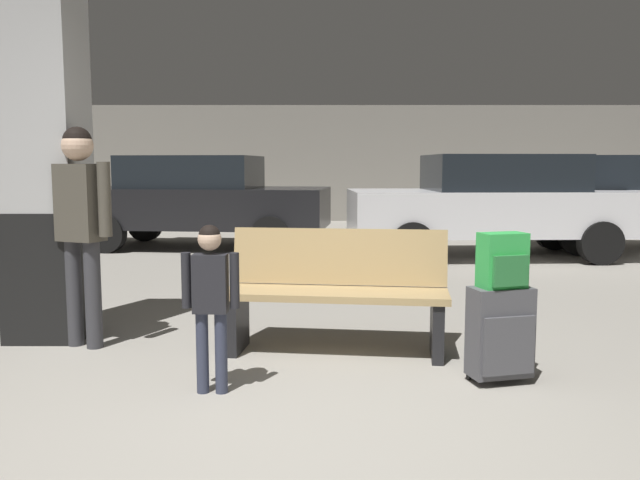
{
  "coord_description": "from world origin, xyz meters",
  "views": [
    {
      "loc": [
        0.17,
        -3.09,
        1.35
      ],
      "look_at": [
        0.18,
        1.3,
        0.85
      ],
      "focal_mm": 36.49,
      "sensor_mm": 36.0,
      "label": 1
    }
  ],
  "objects_px": {
    "bench": "(334,292)",
    "backpack_bright": "(500,261)",
    "structural_pillar": "(43,166)",
    "child": "(208,290)",
    "parked_car_far": "(197,199)",
    "suitcase": "(498,332)",
    "adult": "(78,213)",
    "parked_car_near": "(490,203)"
  },
  "relations": [
    {
      "from": "adult",
      "to": "suitcase",
      "type": "bearing_deg",
      "value": -15.86
    },
    {
      "from": "backpack_bright",
      "to": "parked_car_far",
      "type": "height_order",
      "value": "parked_car_far"
    },
    {
      "from": "structural_pillar",
      "to": "backpack_bright",
      "type": "height_order",
      "value": "structural_pillar"
    },
    {
      "from": "backpack_bright",
      "to": "parked_car_far",
      "type": "relative_size",
      "value": 0.08
    },
    {
      "from": "suitcase",
      "to": "adult",
      "type": "relative_size",
      "value": 0.37
    },
    {
      "from": "child",
      "to": "backpack_bright",
      "type": "bearing_deg",
      "value": 5.79
    },
    {
      "from": "suitcase",
      "to": "parked_car_near",
      "type": "distance_m",
      "value": 5.83
    },
    {
      "from": "suitcase",
      "to": "child",
      "type": "relative_size",
      "value": 0.6
    },
    {
      "from": "structural_pillar",
      "to": "parked_car_far",
      "type": "relative_size",
      "value": 0.64
    },
    {
      "from": "bench",
      "to": "backpack_bright",
      "type": "height_order",
      "value": "backpack_bright"
    },
    {
      "from": "bench",
      "to": "suitcase",
      "type": "bearing_deg",
      "value": -34.73
    },
    {
      "from": "parked_car_near",
      "to": "suitcase",
      "type": "bearing_deg",
      "value": -104.21
    },
    {
      "from": "structural_pillar",
      "to": "child",
      "type": "bearing_deg",
      "value": -41.04
    },
    {
      "from": "child",
      "to": "parked_car_near",
      "type": "bearing_deg",
      "value": 61.18
    },
    {
      "from": "adult",
      "to": "parked_car_near",
      "type": "xyz_separation_m",
      "value": [
        4.32,
        4.81,
        -0.2
      ]
    },
    {
      "from": "structural_pillar",
      "to": "suitcase",
      "type": "height_order",
      "value": "structural_pillar"
    },
    {
      "from": "suitcase",
      "to": "parked_car_near",
      "type": "bearing_deg",
      "value": 75.79
    },
    {
      "from": "bench",
      "to": "adult",
      "type": "height_order",
      "value": "adult"
    },
    {
      "from": "structural_pillar",
      "to": "adult",
      "type": "height_order",
      "value": "structural_pillar"
    },
    {
      "from": "child",
      "to": "parked_car_far",
      "type": "distance_m",
      "value": 7.06
    },
    {
      "from": "suitcase",
      "to": "parked_car_near",
      "type": "relative_size",
      "value": 0.14
    },
    {
      "from": "suitcase",
      "to": "parked_car_far",
      "type": "bearing_deg",
      "value": 114.72
    },
    {
      "from": "bench",
      "to": "backpack_bright",
      "type": "relative_size",
      "value": 4.86
    },
    {
      "from": "child",
      "to": "parked_car_far",
      "type": "bearing_deg",
      "value": 100.93
    },
    {
      "from": "bench",
      "to": "parked_car_far",
      "type": "bearing_deg",
      "value": 109.17
    },
    {
      "from": "adult",
      "to": "parked_car_near",
      "type": "height_order",
      "value": "adult"
    },
    {
      "from": "bench",
      "to": "suitcase",
      "type": "xyz_separation_m",
      "value": [
        1.0,
        -0.7,
        -0.12
      ]
    },
    {
      "from": "child",
      "to": "parked_car_near",
      "type": "distance_m",
      "value": 6.63
    },
    {
      "from": "suitcase",
      "to": "backpack_bright",
      "type": "xyz_separation_m",
      "value": [
        0.0,
        -0.0,
        0.45
      ]
    },
    {
      "from": "bench",
      "to": "child",
      "type": "distance_m",
      "value": 1.18
    },
    {
      "from": "bench",
      "to": "backpack_bright",
      "type": "bearing_deg",
      "value": -34.73
    },
    {
      "from": "structural_pillar",
      "to": "adult",
      "type": "xyz_separation_m",
      "value": [
        0.36,
        -0.28,
        -0.34
      ]
    },
    {
      "from": "bench",
      "to": "suitcase",
      "type": "relative_size",
      "value": 2.74
    },
    {
      "from": "structural_pillar",
      "to": "bench",
      "type": "distance_m",
      "value": 2.46
    },
    {
      "from": "structural_pillar",
      "to": "bench",
      "type": "bearing_deg",
      "value": -10.35
    },
    {
      "from": "child",
      "to": "structural_pillar",
      "type": "bearing_deg",
      "value": 138.96
    },
    {
      "from": "child",
      "to": "parked_car_far",
      "type": "xyz_separation_m",
      "value": [
        -1.34,
        6.93,
        0.18
      ]
    },
    {
      "from": "backpack_bright",
      "to": "child",
      "type": "relative_size",
      "value": 0.34
    },
    {
      "from": "adult",
      "to": "parked_car_near",
      "type": "distance_m",
      "value": 6.46
    },
    {
      "from": "suitcase",
      "to": "adult",
      "type": "xyz_separation_m",
      "value": [
        -2.89,
        0.82,
        0.69
      ]
    },
    {
      "from": "structural_pillar",
      "to": "child",
      "type": "height_order",
      "value": "structural_pillar"
    },
    {
      "from": "bench",
      "to": "suitcase",
      "type": "distance_m",
      "value": 1.23
    }
  ]
}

